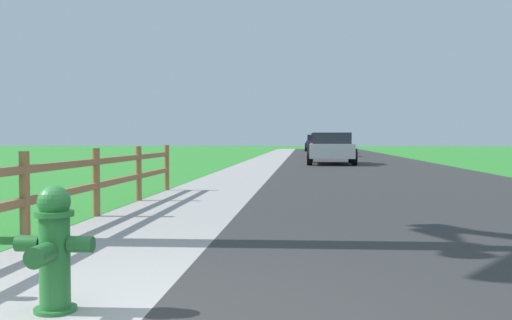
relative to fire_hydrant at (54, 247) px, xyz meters
The scene contains 10 objects.
ground_plane 24.40m from the fire_hydrant, 88.56° to the left, with size 120.00×120.00×0.00m, color #2F872F.
road_asphalt 26.71m from the fire_hydrant, 81.14° to the left, with size 7.00×66.00×0.01m, color #2E2E2E.
curb_concrete 26.50m from the fire_hydrant, 95.17° to the left, with size 6.00×66.00×0.01m, color #9E9A97.
grass_verge 26.67m from the fire_hydrant, 98.38° to the left, with size 5.00×66.00×0.00m, color #2F872F.
fire_hydrant is the anchor object (origin of this frame).
rail_fence 3.65m from the fire_hydrant, 112.56° to the left, with size 0.11×10.55×0.99m.
parked_suv_silver 21.99m from the fire_hydrant, 82.66° to the left, with size 2.20×4.37×1.40m.
parked_car_red 32.85m from the fire_hydrant, 85.00° to the left, with size 2.19×4.88×1.49m.
parked_car_white 41.08m from the fire_hydrant, 85.26° to the left, with size 2.14×4.37×1.59m.
parked_car_blue 48.70m from the fire_hydrant, 86.83° to the left, with size 2.11×4.72×1.51m.
Camera 1 is at (1.01, -2.86, 1.13)m, focal length 39.36 mm.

